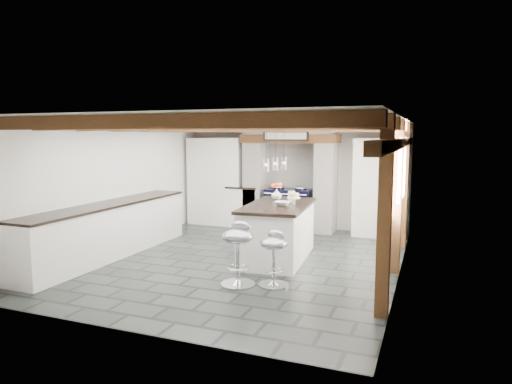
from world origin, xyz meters
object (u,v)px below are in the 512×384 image
at_px(range_cooker, 289,208).
at_px(kitchen_island, 278,231).
at_px(bar_stool_far, 238,246).
at_px(bar_stool_near, 274,252).

bearing_deg(range_cooker, kitchen_island, -77.32).
distance_m(range_cooker, bar_stool_far, 3.91).
relative_size(kitchen_island, bar_stool_near, 2.54).
xyz_separation_m(range_cooker, bar_stool_near, (0.93, -3.73, 0.01)).
xyz_separation_m(kitchen_island, bar_stool_near, (0.39, -1.34, 0.00)).
distance_m(kitchen_island, bar_stool_near, 1.40).
bearing_deg(bar_stool_far, range_cooker, 103.52).
relative_size(range_cooker, kitchen_island, 0.51).
xyz_separation_m(kitchen_island, bar_stool_far, (-0.08, -1.50, 0.07)).
bearing_deg(range_cooker, bar_stool_far, -83.24).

